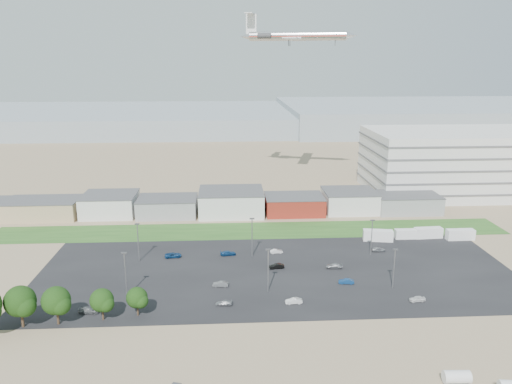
{
  "coord_description": "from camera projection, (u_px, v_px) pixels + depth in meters",
  "views": [
    {
      "loc": [
        -6.9,
        -96.41,
        51.87
      ],
      "look_at": [
        -0.13,
        22.0,
        20.51
      ],
      "focal_mm": 35.0,
      "sensor_mm": 36.0,
      "label": 1
    }
  ],
  "objects": [
    {
      "name": "box_trailer_d",
      "position": [
        460.0,
        234.0,
        148.82
      ],
      "size": [
        8.3,
        2.67,
        3.1
      ],
      "primitive_type": null,
      "rotation": [
        0.0,
        0.0,
        0.01
      ],
      "color": "silver",
      "rests_on": "ground"
    },
    {
      "name": "box_trailer_a",
      "position": [
        378.0,
        235.0,
        147.85
      ],
      "size": [
        8.97,
        4.12,
        3.24
      ],
      "primitive_type": null,
      "rotation": [
        0.0,
        0.0,
        -0.17
      ],
      "color": "silver",
      "rests_on": "ground"
    },
    {
      "name": "parking_garage",
      "position": [
        469.0,
        162.0,
        200.16
      ],
      "size": [
        80.0,
        40.0,
        25.0
      ],
      "primitive_type": "cube",
      "color": "silver",
      "rests_on": "ground"
    },
    {
      "name": "parking_lot",
      "position": [
        277.0,
        272.0,
        126.28
      ],
      "size": [
        120.0,
        50.0,
        0.01
      ],
      "primitive_type": "cube",
      "color": "black",
      "rests_on": "ground"
    },
    {
      "name": "parked_car_10",
      "position": [
        89.0,
        310.0,
        105.58
      ],
      "size": [
        4.48,
        2.07,
        1.27
      ],
      "primitive_type": "imported",
      "rotation": [
        0.0,
        0.0,
        1.5
      ],
      "color": "#595B5E",
      "rests_on": "ground"
    },
    {
      "name": "parked_car_8",
      "position": [
        379.0,
        250.0,
        139.53
      ],
      "size": [
        3.64,
        1.49,
        1.24
      ],
      "primitive_type": "imported",
      "rotation": [
        0.0,
        0.0,
        1.56
      ],
      "color": "#A5A5AA",
      "rests_on": "ground"
    },
    {
      "name": "parked_car_11",
      "position": [
        276.0,
        251.0,
        138.36
      ],
      "size": [
        3.57,
        1.57,
        1.14
      ],
      "primitive_type": "imported",
      "rotation": [
        0.0,
        0.0,
        1.68
      ],
      "color": "silver",
      "rests_on": "ground"
    },
    {
      "name": "parked_car_7",
      "position": [
        277.0,
        266.0,
        128.16
      ],
      "size": [
        4.03,
        1.85,
        1.28
      ],
      "primitive_type": "imported",
      "rotation": [
        0.0,
        0.0,
        -1.44
      ],
      "color": "black",
      "rests_on": "ground"
    },
    {
      "name": "parked_car_13",
      "position": [
        294.0,
        301.0,
        109.74
      ],
      "size": [
        3.78,
        1.5,
        1.22
      ],
      "primitive_type": "imported",
      "rotation": [
        0.0,
        0.0,
        -1.52
      ],
      "color": "silver",
      "rests_on": "ground"
    },
    {
      "name": "building_row",
      "position": [
        200.0,
        203.0,
        173.27
      ],
      "size": [
        170.0,
        20.0,
        8.0
      ],
      "primitive_type": null,
      "color": "silver",
      "rests_on": "ground"
    },
    {
      "name": "ground",
      "position": [
        262.0,
        311.0,
        106.7
      ],
      "size": [
        700.0,
        700.0,
        0.0
      ],
      "primitive_type": "plane",
      "color": "#856E54",
      "rests_on": "ground"
    },
    {
      "name": "hills_backdrop",
      "position": [
        284.0,
        120.0,
        411.79
      ],
      "size": [
        700.0,
        200.0,
        9.0
      ],
      "primitive_type": null,
      "color": "gray",
      "rests_on": "ground"
    },
    {
      "name": "parked_car_9",
      "position": [
        173.0,
        255.0,
        135.45
      ],
      "size": [
        4.76,
        2.67,
        1.26
      ],
      "primitive_type": "imported",
      "rotation": [
        0.0,
        0.0,
        1.7
      ],
      "color": "navy",
      "rests_on": "ground"
    },
    {
      "name": "parked_car_3",
      "position": [
        224.0,
        303.0,
        108.93
      ],
      "size": [
        3.77,
        1.64,
        1.08
      ],
      "primitive_type": "imported",
      "rotation": [
        0.0,
        0.0,
        -1.6
      ],
      "color": "#A5A5AA",
      "rests_on": "ground"
    },
    {
      "name": "parked_car_12",
      "position": [
        334.0,
        266.0,
        128.37
      ],
      "size": [
        4.48,
        2.14,
        1.26
      ],
      "primitive_type": "imported",
      "rotation": [
        0.0,
        0.0,
        -1.66
      ],
      "color": "#A5A5AA",
      "rests_on": "ground"
    },
    {
      "name": "grass_strip",
      "position": [
        251.0,
        231.0,
        156.89
      ],
      "size": [
        160.0,
        16.0,
        0.02
      ],
      "primitive_type": "cube",
      "color": "#26511E",
      "rests_on": "ground"
    },
    {
      "name": "lightpole_back_l",
      "position": [
        138.0,
        242.0,
        131.93
      ],
      "size": [
        1.23,
        0.51,
        10.47
      ],
      "primitive_type": null,
      "color": "slate",
      "rests_on": "ground"
    },
    {
      "name": "airliner",
      "position": [
        297.0,
        36.0,
        197.74
      ],
      "size": [
        53.65,
        42.99,
        13.9
      ],
      "primitive_type": null,
      "rotation": [
        0.0,
        0.0,
        -0.26
      ],
      "color": "silver"
    },
    {
      "name": "tree_mid",
      "position": [
        56.0,
        303.0,
        100.11
      ],
      "size": [
        6.14,
        6.14,
        9.21
      ],
      "primitive_type": null,
      "color": "black",
      "rests_on": "ground"
    },
    {
      "name": "parked_car_2",
      "position": [
        417.0,
        299.0,
        110.7
      ],
      "size": [
        3.66,
        1.69,
        1.22
      ],
      "primitive_type": "imported",
      "rotation": [
        0.0,
        0.0,
        -1.5
      ],
      "color": "silver",
      "rests_on": "ground"
    },
    {
      "name": "parked_car_1",
      "position": [
        346.0,
        281.0,
        119.5
      ],
      "size": [
        3.83,
        1.75,
        1.22
      ],
      "primitive_type": "imported",
      "rotation": [
        0.0,
        0.0,
        -1.7
      ],
      "color": "navy",
      "rests_on": "ground"
    },
    {
      "name": "tree_right",
      "position": [
        102.0,
        303.0,
        101.99
      ],
      "size": [
        5.18,
        5.18,
        7.77
      ],
      "primitive_type": null,
      "color": "black",
      "rests_on": "ground"
    },
    {
      "name": "box_trailer_b",
      "position": [
        407.0,
        234.0,
        149.77
      ],
      "size": [
        7.46,
        2.42,
        2.79
      ],
      "primitive_type": null,
      "rotation": [
        0.0,
        0.0,
        -0.01
      ],
      "color": "silver",
      "rests_on": "ground"
    },
    {
      "name": "lightpole_front_m",
      "position": [
        268.0,
        270.0,
        114.27
      ],
      "size": [
        1.24,
        0.51,
        10.5
      ],
      "primitive_type": null,
      "color": "slate",
      "rests_on": "ground"
    },
    {
      "name": "parked_car_6",
      "position": [
        228.0,
        253.0,
        136.91
      ],
      "size": [
        4.46,
        2.28,
        1.24
      ],
      "primitive_type": "imported",
      "rotation": [
        0.0,
        0.0,
        1.7
      ],
      "color": "navy",
      "rests_on": "ground"
    },
    {
      "name": "tree_left",
      "position": [
        20.0,
        304.0,
        98.97
      ],
      "size": [
        6.63,
        6.63,
        9.94
      ],
      "primitive_type": null,
      "color": "black",
      "rests_on": "ground"
    },
    {
      "name": "storage_tank_nw",
      "position": [
        457.0,
        377.0,
        82.27
      ],
      "size": [
        4.45,
        2.38,
        2.61
      ],
      "primitive_type": null,
      "rotation": [
        0.0,
        0.0,
        -0.05
      ],
      "color": "silver",
      "rests_on": "ground"
    },
    {
      "name": "lightpole_front_r",
      "position": [
        394.0,
        269.0,
        116.13
      ],
      "size": [
        1.15,
        0.48,
        9.79
      ],
      "primitive_type": null,
      "color": "slate",
      "rests_on": "ground"
    },
    {
      "name": "lightpole_front_l",
      "position": [
        126.0,
        275.0,
        111.74
      ],
      "size": [
        1.26,
        0.52,
        10.7
      ],
      "primitive_type": null,
      "color": "slate",
      "rests_on": "ground"
    },
    {
      "name": "lightpole_back_m",
      "position": [
        252.0,
        237.0,
        134.9
      ],
      "size": [
        1.29,
        0.54,
        10.95
      ],
      "primitive_type": null,
      "color": "slate",
      "rests_on": "ground"
    },
    {
      "name": "parked_car_4",
      "position": [
        221.0,
        284.0,
        118.06
      ],
      "size": [
        3.85,
        1.69,
        1.23
      ],
      "primitive_type": "imported",
      "rotation": [
        0.0,
        0.0,
        -1.68
      ],
      "color": "#595B5E",
      "rests_on": "ground"
    },
    {
      "name": "tree_near",
      "position": [
        137.0,
        300.0,
        103.89
      ],
      "size": [
        4.75,
        4.75,
        7.13
      ],
      "primitive_type": null,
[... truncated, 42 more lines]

